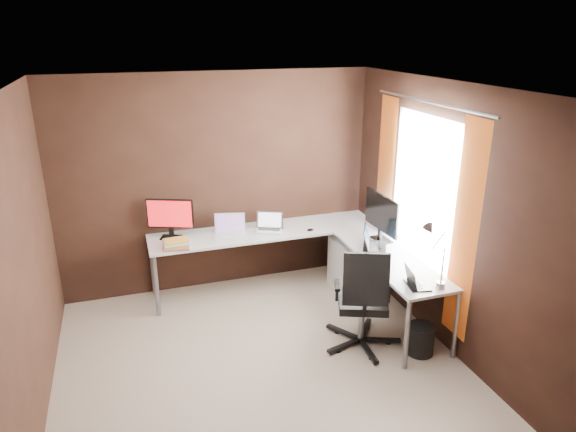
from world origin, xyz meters
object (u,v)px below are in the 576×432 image
object	(u,v)px
laptop_white	(230,230)
laptop_silver	(269,226)
drawer_pedestal	(352,265)
desk_lamp	(434,247)
laptop_black_small	(415,282)
monitor_left	(170,216)
book_stack	(176,244)
monitor_right	(382,215)
office_chair	(362,318)
wastebasket	(421,339)
laptop_black_big	(372,243)

from	to	relation	value
laptop_white	laptop_silver	xyz separation A→B (m)	(0.46, -0.02, -0.00)
drawer_pedestal	desk_lamp	xyz separation A→B (m)	(0.08, -1.44, 0.81)
laptop_silver	laptop_black_small	xyz separation A→B (m)	(0.87, -1.72, -0.01)
monitor_left	laptop_black_small	xyz separation A→B (m)	(1.96, -1.85, -0.21)
book_stack	laptop_white	bearing A→B (deg)	17.11
monitor_right	book_stack	bearing A→B (deg)	74.40
office_chair	book_stack	bearing A→B (deg)	162.77
book_stack	office_chair	xyz separation A→B (m)	(1.58, -1.27, -0.46)
monitor_left	laptop_white	distance (m)	0.68
drawer_pedestal	laptop_black_small	distance (m)	1.46
laptop_silver	wastebasket	xyz separation A→B (m)	(0.98, -1.73, -0.63)
drawer_pedestal	office_chair	xyz separation A→B (m)	(-0.41, -1.11, 0.01)
laptop_silver	office_chair	bearing A→B (deg)	-46.60
desk_lamp	wastebasket	world-z (taller)	desk_lamp
drawer_pedestal	monitor_left	distance (m)	2.17
wastebasket	laptop_black_small	bearing A→B (deg)	173.03
drawer_pedestal	laptop_black_big	bearing A→B (deg)	-92.29
monitor_right	book_stack	distance (m)	2.22
laptop_black_big	office_chair	distance (m)	0.88
wastebasket	book_stack	bearing A→B (deg)	142.93
monitor_left	laptop_black_small	bearing A→B (deg)	-21.05
drawer_pedestal	laptop_white	world-z (taller)	laptop_white
monitor_right	desk_lamp	world-z (taller)	desk_lamp
drawer_pedestal	monitor_left	bearing A→B (deg)	167.10
drawer_pedestal	monitor_left	xyz separation A→B (m)	(-2.01, 0.46, 0.68)
monitor_left	laptop_white	bearing A→B (deg)	12.52
drawer_pedestal	office_chair	world-z (taller)	office_chair
laptop_black_big	monitor_left	bearing A→B (deg)	93.92
drawer_pedestal	laptop_silver	xyz separation A→B (m)	(-0.91, 0.33, 0.48)
laptop_black_big	drawer_pedestal	bearing A→B (deg)	27.07
laptop_white	laptop_black_small	distance (m)	2.19
monitor_left	office_chair	bearing A→B (deg)	-22.36
monitor_left	laptop_black_big	distance (m)	2.21
office_chair	laptop_black_small	bearing A→B (deg)	-15.28
monitor_right	laptop_white	distance (m)	1.70
monitor_left	book_stack	bearing A→B (deg)	-65.25
drawer_pedestal	book_stack	bearing A→B (deg)	175.43
laptop_silver	wastebasket	bearing A→B (deg)	-36.17
monitor_right	laptop_black_big	xyz separation A→B (m)	(-0.18, -0.15, -0.25)
monitor_right	laptop_silver	bearing A→B (deg)	55.33
laptop_black_small	wastebasket	xyz separation A→B (m)	(0.11, -0.01, -0.62)
laptop_silver	wastebasket	distance (m)	2.09
wastebasket	laptop_black_big	bearing A→B (deg)	95.59
desk_lamp	drawer_pedestal	bearing A→B (deg)	98.05
laptop_black_big	laptop_white	bearing A→B (deg)	87.58
wastebasket	desk_lamp	bearing A→B (deg)	-70.17
monitor_right	wastebasket	world-z (taller)	monitor_right
drawer_pedestal	laptop_silver	size ratio (longest dim) A/B	1.63
laptop_black_big	desk_lamp	xyz separation A→B (m)	(0.10, -0.95, 0.33)
book_stack	wastebasket	size ratio (longest dim) A/B	1.03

